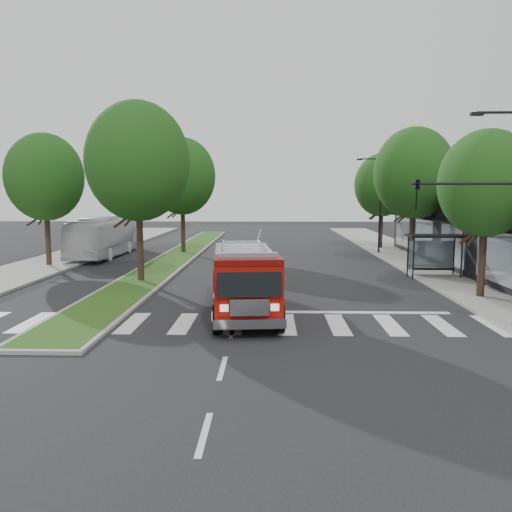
% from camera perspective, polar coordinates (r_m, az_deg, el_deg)
% --- Properties ---
extents(ground, '(140.00, 140.00, 0.00)m').
position_cam_1_polar(ground, '(22.52, -1.91, -5.80)').
color(ground, black).
rests_on(ground, ground).
extents(sidewalk_right, '(5.00, 80.00, 0.15)m').
position_cam_1_polar(sidewalk_right, '(34.15, 20.64, -1.70)').
color(sidewalk_right, gray).
rests_on(sidewalk_right, ground).
extents(sidewalk_left, '(5.00, 80.00, 0.15)m').
position_cam_1_polar(sidewalk_left, '(35.98, -24.57, -1.46)').
color(sidewalk_left, gray).
rests_on(sidewalk_left, ground).
extents(median, '(3.00, 50.00, 0.15)m').
position_cam_1_polar(median, '(40.88, -8.76, 0.06)').
color(median, gray).
rests_on(median, ground).
extents(bus_shelter, '(3.20, 1.60, 2.61)m').
position_cam_1_polar(bus_shelter, '(31.76, 19.66, 1.29)').
color(bus_shelter, black).
rests_on(bus_shelter, ground).
extents(tree_right_near, '(4.40, 4.40, 8.05)m').
position_cam_1_polar(tree_right_near, '(25.97, 24.82, 7.51)').
color(tree_right_near, black).
rests_on(tree_right_near, ground).
extents(tree_right_mid, '(5.60, 5.60, 9.72)m').
position_cam_1_polar(tree_right_mid, '(37.34, 17.60, 9.01)').
color(tree_right_mid, black).
rests_on(tree_right_mid, ground).
extents(tree_right_far, '(5.00, 5.00, 8.73)m').
position_cam_1_polar(tree_right_far, '(47.02, 14.21, 7.87)').
color(tree_right_far, black).
rests_on(tree_right_far, ground).
extents(tree_median_near, '(5.80, 5.80, 10.16)m').
position_cam_1_polar(tree_median_near, '(28.92, -13.36, 10.45)').
color(tree_median_near, black).
rests_on(tree_median_near, ground).
extents(tree_median_far, '(5.60, 5.60, 9.72)m').
position_cam_1_polar(tree_median_far, '(42.58, -8.44, 8.99)').
color(tree_median_far, black).
rests_on(tree_median_far, ground).
extents(tree_left_mid, '(5.20, 5.20, 9.16)m').
position_cam_1_polar(tree_left_mid, '(37.25, -22.99, 8.29)').
color(tree_left_mid, black).
rests_on(tree_left_mid, ground).
extents(streetlight_right_near, '(4.08, 0.22, 8.00)m').
position_cam_1_polar(streetlight_right_near, '(20.17, 25.87, 5.37)').
color(streetlight_right_near, black).
rests_on(streetlight_right_near, ground).
extents(streetlight_right_far, '(2.11, 0.20, 8.00)m').
position_cam_1_polar(streetlight_right_far, '(42.86, 13.80, 6.16)').
color(streetlight_right_far, black).
rests_on(streetlight_right_far, ground).
extents(fire_engine, '(3.33, 8.62, 2.92)m').
position_cam_1_polar(fire_engine, '(21.21, -1.36, -2.75)').
color(fire_engine, '#660905').
rests_on(fire_engine, ground).
extents(city_bus, '(2.74, 11.54, 3.21)m').
position_cam_1_polar(city_bus, '(42.33, -16.80, 2.16)').
color(city_bus, silver).
rests_on(city_bus, ground).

